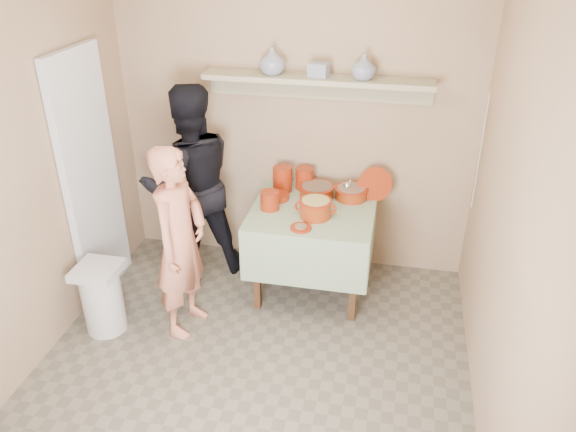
% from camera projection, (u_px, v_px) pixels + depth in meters
% --- Properties ---
extents(ground, '(3.50, 3.50, 0.00)m').
position_uv_depth(ground, '(244.00, 390.00, 3.77)').
color(ground, '#665E50').
rests_on(ground, ground).
extents(tile_panel, '(0.06, 0.70, 2.00)m').
position_uv_depth(tile_panel, '(91.00, 179.00, 4.38)').
color(tile_panel, silver).
rests_on(tile_panel, ground).
extents(plate_stack_a, '(0.16, 0.16, 0.21)m').
position_uv_depth(plate_stack_a, '(282.00, 179.00, 4.69)').
color(plate_stack_a, maroon).
rests_on(plate_stack_a, serving_table).
extents(plate_stack_b, '(0.15, 0.15, 0.19)m').
position_uv_depth(plate_stack_b, '(304.00, 178.00, 4.74)').
color(plate_stack_b, maroon).
rests_on(plate_stack_b, serving_table).
extents(bowl_stack, '(0.15, 0.15, 0.15)m').
position_uv_depth(bowl_stack, '(270.00, 200.00, 4.41)').
color(bowl_stack, maroon).
rests_on(bowl_stack, serving_table).
extents(empty_bowl, '(0.18, 0.18, 0.05)m').
position_uv_depth(empty_bowl, '(278.00, 196.00, 4.59)').
color(empty_bowl, maroon).
rests_on(empty_bowl, serving_table).
extents(propped_lid, '(0.30, 0.18, 0.27)m').
position_uv_depth(propped_lid, '(375.00, 184.00, 4.57)').
color(propped_lid, maroon).
rests_on(propped_lid, serving_table).
extents(vase_right, '(0.20, 0.20, 0.19)m').
position_uv_depth(vase_right, '(364.00, 67.00, 4.20)').
color(vase_right, navy).
rests_on(vase_right, wall_shelf).
extents(vase_left, '(0.28, 0.28, 0.21)m').
position_uv_depth(vase_left, '(272.00, 61.00, 4.33)').
color(vase_left, navy).
rests_on(vase_left, wall_shelf).
extents(ceramic_box, '(0.17, 0.14, 0.11)m').
position_uv_depth(ceramic_box, '(319.00, 70.00, 4.28)').
color(ceramic_box, navy).
rests_on(ceramic_box, wall_shelf).
extents(person_cook, '(0.43, 0.58, 1.48)m').
position_uv_depth(person_cook, '(180.00, 243.00, 4.03)').
color(person_cook, '#CD7458').
rests_on(person_cook, ground).
extents(person_helper, '(1.04, 0.99, 1.69)m').
position_uv_depth(person_helper, '(191.00, 184.00, 4.66)').
color(person_helper, black).
rests_on(person_helper, ground).
extents(room_shell, '(3.04, 3.54, 2.62)m').
position_uv_depth(room_shell, '(233.00, 169.00, 3.01)').
color(room_shell, tan).
rests_on(room_shell, ground).
extents(serving_table, '(0.97, 0.97, 0.76)m').
position_uv_depth(serving_table, '(313.00, 220.00, 4.53)').
color(serving_table, '#4C2D16').
rests_on(serving_table, ground).
extents(cazuela_meat_a, '(0.30, 0.30, 0.10)m').
position_uv_depth(cazuela_meat_a, '(317.00, 190.00, 4.62)').
color(cazuela_meat_a, maroon).
rests_on(cazuela_meat_a, serving_table).
extents(cazuela_meat_b, '(0.28, 0.28, 0.10)m').
position_uv_depth(cazuela_meat_b, '(351.00, 192.00, 4.59)').
color(cazuela_meat_b, maroon).
rests_on(cazuela_meat_b, serving_table).
extents(ladle, '(0.08, 0.26, 0.19)m').
position_uv_depth(ladle, '(347.00, 185.00, 4.58)').
color(ladle, silver).
rests_on(ladle, cazuela_meat_b).
extents(cazuela_rice, '(0.33, 0.25, 0.14)m').
position_uv_depth(cazuela_rice, '(315.00, 207.00, 4.29)').
color(cazuela_rice, maroon).
rests_on(cazuela_rice, serving_table).
extents(front_plate, '(0.16, 0.16, 0.03)m').
position_uv_depth(front_plate, '(301.00, 228.00, 4.16)').
color(front_plate, maroon).
rests_on(front_plate, serving_table).
extents(wall_shelf, '(1.80, 0.25, 0.21)m').
position_uv_depth(wall_shelf, '(317.00, 81.00, 4.37)').
color(wall_shelf, tan).
rests_on(wall_shelf, room_shell).
extents(trash_bin, '(0.32, 0.32, 0.56)m').
position_uv_depth(trash_bin, '(102.00, 298.00, 4.21)').
color(trash_bin, silver).
rests_on(trash_bin, ground).
extents(electrical_cord, '(0.01, 0.05, 0.90)m').
position_uv_depth(electrical_cord, '(480.00, 152.00, 4.20)').
color(electrical_cord, silver).
rests_on(electrical_cord, wall_shelf).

